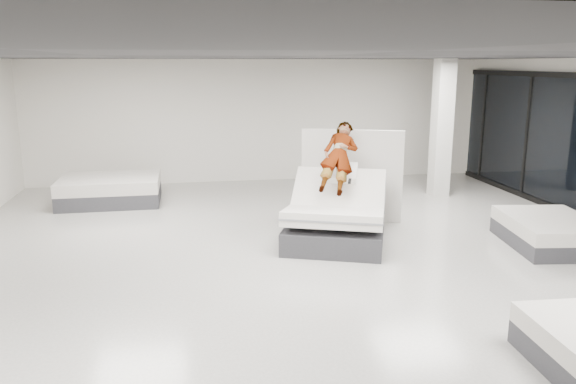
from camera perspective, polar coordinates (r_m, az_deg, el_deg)
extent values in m
plane|color=#B8B4AE|center=(8.60, 2.91, -8.20)|extent=(14.00, 14.00, 0.00)
plane|color=#27272A|center=(8.02, 3.17, 13.65)|extent=(14.00, 14.00, 0.00)
cube|color=silver|center=(15.00, -2.96, 7.22)|extent=(12.00, 0.04, 3.20)
cube|color=#323337|center=(10.08, 4.92, -3.85)|extent=(2.32, 2.65, 0.39)
cube|color=silver|center=(10.32, 5.21, -0.09)|extent=(1.93, 1.58, 0.78)
cube|color=slate|center=(10.32, 5.21, -0.09)|extent=(1.91, 1.50, 0.62)
cube|color=silver|center=(9.46, 4.64, -2.57)|extent=(1.95, 1.63, 0.37)
cube|color=slate|center=(9.46, 4.64, -2.57)|extent=(1.97, 1.64, 0.17)
cube|color=white|center=(10.42, 5.34, 1.96)|extent=(0.73, 0.64, 0.36)
imported|color=slate|center=(10.11, 5.21, 2.64)|extent=(1.06, 1.52, 1.51)
cube|color=black|center=(9.79, 6.28, 1.10)|extent=(0.10, 0.15, 0.08)
cube|color=silver|center=(11.25, 6.47, 1.68)|extent=(1.91, 0.82, 1.83)
cube|color=#323337|center=(10.76, 25.00, -4.29)|extent=(1.61, 2.00, 0.27)
cube|color=silver|center=(10.69, 25.13, -3.00)|extent=(1.61, 2.00, 0.23)
cube|color=#323337|center=(13.34, -17.54, -0.36)|extent=(2.19, 1.65, 0.33)
cube|color=silver|center=(13.28, -17.63, 0.89)|extent=(2.19, 1.65, 0.27)
cube|color=silver|center=(13.69, 15.34, 6.22)|extent=(0.40, 0.40, 3.20)
cube|color=black|center=(14.20, 23.15, 5.26)|extent=(0.09, 0.08, 2.80)
cube|color=black|center=(15.90, 19.27, 6.30)|extent=(0.09, 0.08, 2.80)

